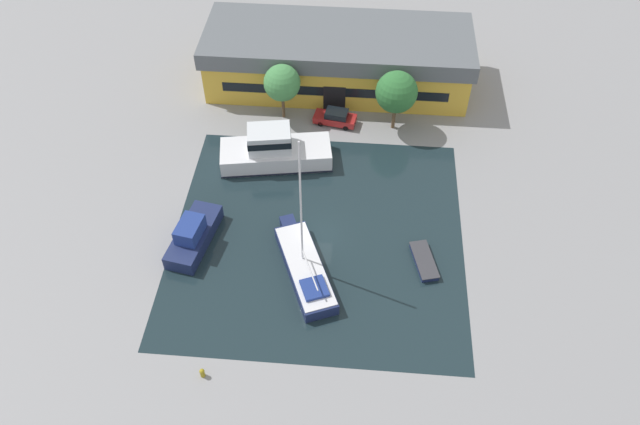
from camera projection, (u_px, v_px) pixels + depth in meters
The scene contains 11 objects.
ground_plane at pixel (318, 236), 56.67m from camera, with size 440.00×440.00×0.00m, color gray.
water_canal at pixel (318, 236), 56.67m from camera, with size 26.09×26.18×0.01m, color #19282D.
warehouse_building at pixel (338, 58), 70.25m from camera, with size 29.67×11.11×6.33m.
quay_tree_near_building at pixel (397, 92), 63.60m from camera, with size 4.35×4.35×6.81m.
quay_tree_by_water at pixel (282, 83), 64.93m from camera, with size 3.88×3.88×6.42m.
parked_car at pixel (335, 117), 66.83m from camera, with size 4.74×2.55×1.68m.
sailboat_moored at pixel (305, 267), 53.39m from camera, with size 6.35×10.88×14.41m.
motor_cruiser at pixel (274, 150), 62.25m from camera, with size 11.64×5.93×4.15m.
small_dinghy at pixel (424, 261), 54.35m from camera, with size 2.60×4.51×0.54m.
cabin_boat at pixel (193, 235), 55.39m from camera, with size 3.99×7.66×2.86m.
mooring_bollard at pixel (202, 373), 46.93m from camera, with size 0.39×0.39×0.87m.
Camera 1 is at (3.18, -36.55, 43.25)m, focal length 35.00 mm.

